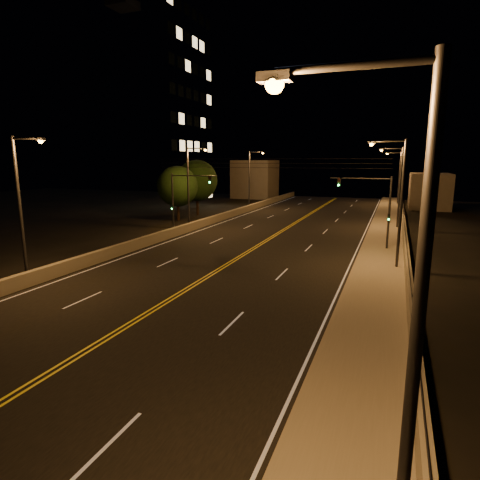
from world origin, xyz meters
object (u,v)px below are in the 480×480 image
(tree_1, at_px, (197,181))
(streetlight_5, at_px, (190,183))
(streetlight_2, at_px, (398,183))
(traffic_signal_right, at_px, (377,205))
(streetlight_1, at_px, (398,196))
(traffic_signal_left, at_px, (181,197))
(streetlight_0, at_px, (396,329))
(tree_0, at_px, (177,186))
(streetlight_4, at_px, (22,201))
(streetlight_6, at_px, (251,176))
(building_tower, at_px, (129,111))
(streetlight_3, at_px, (398,175))

(tree_1, bearing_deg, streetlight_5, -66.32)
(streetlight_2, bearing_deg, traffic_signal_right, -96.98)
(streetlight_5, xyz_separation_m, tree_1, (-4.76, 10.86, -0.37))
(streetlight_1, height_order, traffic_signal_left, streetlight_1)
(streetlight_0, xyz_separation_m, tree_0, (-26.11, 39.03, -0.84))
(streetlight_4, relative_size, traffic_signal_left, 1.43)
(streetlight_6, distance_m, tree_0, 15.47)
(building_tower, bearing_deg, streetlight_2, -13.74)
(streetlight_0, height_order, traffic_signal_right, streetlight_0)
(tree_0, bearing_deg, streetlight_5, -48.42)
(streetlight_0, xyz_separation_m, streetlight_4, (-21.44, 12.09, 0.00))
(streetlight_1, distance_m, streetlight_4, 24.31)
(tree_0, bearing_deg, streetlight_6, 72.40)
(streetlight_5, height_order, traffic_signal_left, streetlight_5)
(streetlight_0, distance_m, building_tower, 68.30)
(streetlight_4, relative_size, tree_1, 1.17)
(streetlight_1, height_order, streetlight_4, same)
(streetlight_3, height_order, tree_0, streetlight_3)
(streetlight_3, xyz_separation_m, tree_0, (-26.11, -29.42, -0.84))
(streetlight_0, distance_m, tree_0, 46.97)
(streetlight_6, distance_m, traffic_signal_right, 31.30)
(streetlight_5, bearing_deg, streetlight_2, 20.70)
(streetlight_4, distance_m, streetlight_6, 41.66)
(streetlight_2, relative_size, streetlight_4, 1.00)
(traffic_signal_left, relative_size, tree_1, 0.82)
(streetlight_5, relative_size, traffic_signal_right, 1.43)
(streetlight_1, bearing_deg, traffic_signal_left, 163.28)
(streetlight_1, bearing_deg, traffic_signal_right, 103.73)
(streetlight_0, relative_size, traffic_signal_right, 1.43)
(streetlight_1, bearing_deg, streetlight_0, -90.00)
(streetlight_1, height_order, tree_1, streetlight_1)
(building_tower, bearing_deg, streetlight_0, -50.81)
(streetlight_6, bearing_deg, streetlight_4, -90.00)
(streetlight_1, bearing_deg, tree_0, 149.34)
(streetlight_5, xyz_separation_m, tree_0, (-4.67, 5.26, -0.84))
(streetlight_0, xyz_separation_m, traffic_signal_right, (-1.49, 29.67, -1.25))
(streetlight_2, relative_size, tree_1, 1.17)
(streetlight_1, height_order, traffic_signal_right, streetlight_1)
(streetlight_0, relative_size, streetlight_2, 1.00)
(streetlight_0, bearing_deg, building_tower, 129.19)
(streetlight_0, xyz_separation_m, tree_1, (-26.20, 44.63, -0.37))
(streetlight_3, relative_size, streetlight_5, 1.00)
(traffic_signal_right, xyz_separation_m, building_tower, (-41.15, 22.63, 11.73))
(streetlight_1, relative_size, streetlight_2, 1.00)
(streetlight_1, xyz_separation_m, building_tower, (-42.65, 28.75, 10.48))
(streetlight_1, bearing_deg, streetlight_3, 90.00)
(streetlight_1, bearing_deg, streetlight_4, -151.87)
(streetlight_2, height_order, tree_0, streetlight_2)
(building_tower, bearing_deg, streetlight_5, -41.15)
(traffic_signal_left, xyz_separation_m, building_tower, (-22.30, 22.63, 11.73))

